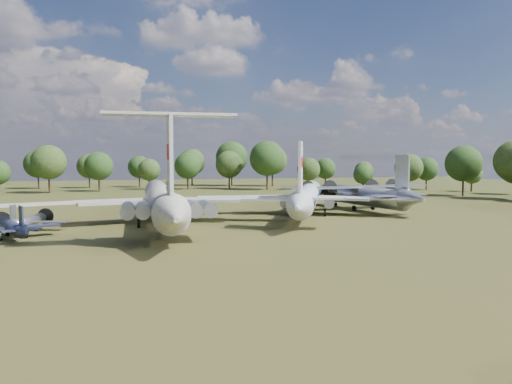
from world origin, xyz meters
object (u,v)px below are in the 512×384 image
object	(u,v)px
person_on_il62	(168,186)
il62_airliner	(162,205)
an12_transport	(361,198)
tu104_jet	(307,200)
small_prop_west	(12,230)
small_prop_northwest	(28,224)

from	to	relation	value
person_on_il62	il62_airliner	bearing A→B (deg)	-97.00
il62_airliner	an12_transport	xyz separation A→B (m)	(37.13, 11.21, -0.60)
il62_airliner	person_on_il62	world-z (taller)	person_on_il62
tu104_jet	small_prop_west	distance (m)	45.07
small_prop_northwest	person_on_il62	world-z (taller)	person_on_il62
small_prop_west	small_prop_northwest	bearing A→B (deg)	62.24
small_prop_west	small_prop_northwest	size ratio (longest dim) A/B	1.12
small_prop_northwest	person_on_il62	size ratio (longest dim) A/B	7.30
tu104_jet	person_on_il62	bearing A→B (deg)	-115.48
an12_transport	small_prop_northwest	xyz separation A→B (m)	(-54.73, -13.00, -1.23)
small_prop_west	tu104_jet	bearing A→B (deg)	-4.40
tu104_jet	person_on_il62	size ratio (longest dim) A/B	27.48
small_prop_northwest	person_on_il62	xyz separation A→B (m)	(17.30, -13.96, 5.56)
il62_airliner	small_prop_northwest	xyz separation A→B (m)	(-17.61, -1.79, -1.83)
il62_airliner	small_prop_northwest	size ratio (longest dim) A/B	4.29
il62_airliner	an12_transport	size ratio (longest dim) A/B	1.71
small_prop_west	il62_airliner	bearing A→B (deg)	2.11
person_on_il62	tu104_jet	bearing A→B (deg)	-145.01
small_prop_west	person_on_il62	size ratio (longest dim) A/B	8.17
il62_airliner	tu104_jet	world-z (taller)	il62_airliner
il62_airliner	an12_transport	bearing A→B (deg)	17.92
small_prop_northwest	il62_airliner	bearing A→B (deg)	18.84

